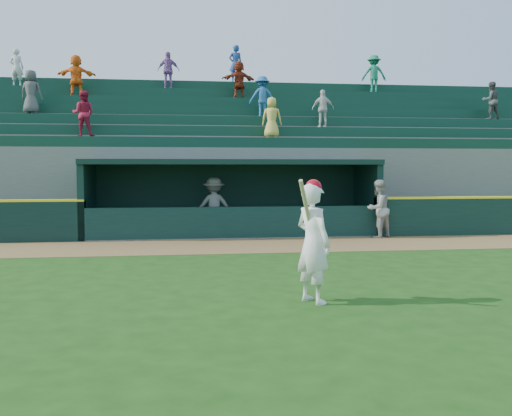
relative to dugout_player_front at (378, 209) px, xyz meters
The scene contains 7 objects.
ground 7.71m from the dugout_player_front, 125.72° to the right, with size 120.00×120.00×0.00m, color #1B4110.
warning_track 4.75m from the dugout_player_front, 163.60° to the right, with size 40.00×3.00×0.01m, color brown.
dugout_player_front is the anchor object (origin of this frame).
dugout_player_inside 5.29m from the dugout_player_front, 162.85° to the left, with size 1.22×0.70×1.89m, color gray.
dugout 4.84m from the dugout_player_front, 158.19° to the left, with size 9.40×2.80×2.46m.
stands 7.91m from the dugout_player_front, 125.16° to the left, with size 34.50×6.25×7.60m.
batter_at_plate 9.12m from the dugout_player_front, 116.09° to the right, with size 0.75×0.87×2.02m.
Camera 1 is at (-1.65, -10.93, 2.18)m, focal length 40.00 mm.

